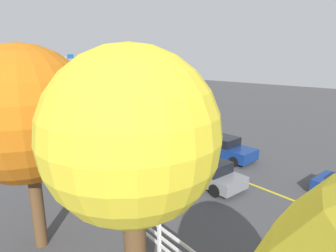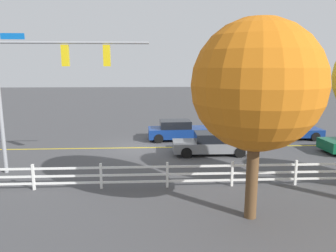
% 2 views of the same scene
% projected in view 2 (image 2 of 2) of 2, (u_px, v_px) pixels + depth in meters
% --- Properties ---
extents(ground_plane, '(120.00, 120.00, 0.00)m').
position_uv_depth(ground_plane, '(138.00, 148.00, 20.69)').
color(ground_plane, '#444447').
extents(lane_center_stripe, '(28.00, 0.16, 0.01)m').
position_uv_depth(lane_center_stripe, '(199.00, 147.00, 20.89)').
color(lane_center_stripe, gold).
rests_on(lane_center_stripe, ground_plane).
extents(signal_assembly, '(7.35, 0.38, 6.78)m').
position_uv_depth(signal_assembly, '(43.00, 77.00, 15.11)').
color(signal_assembly, gray).
rests_on(signal_assembly, ground_plane).
extents(car_0, '(4.43, 1.98, 1.31)m').
position_uv_depth(car_0, '(289.00, 130.00, 23.17)').
color(car_0, navy).
rests_on(car_0, ground_plane).
extents(car_1, '(4.35, 1.98, 1.44)m').
position_uv_depth(car_1, '(177.00, 130.00, 22.74)').
color(car_1, navy).
rests_on(car_1, ground_plane).
extents(car_2, '(4.63, 1.84, 1.33)m').
position_uv_depth(car_2, '(212.00, 143.00, 19.11)').
color(car_2, slate).
rests_on(car_2, ground_plane).
extents(white_rail_fence, '(26.10, 0.10, 1.15)m').
position_uv_depth(white_rail_fence, '(200.00, 174.00, 13.93)').
color(white_rail_fence, white).
rests_on(white_rail_fence, ground_plane).
extents(tree_2, '(4.37, 4.37, 6.86)m').
position_uv_depth(tree_2, '(257.00, 86.00, 10.35)').
color(tree_2, brown).
rests_on(tree_2, ground_plane).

